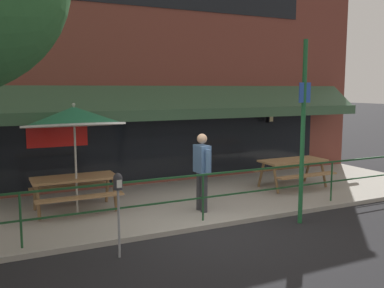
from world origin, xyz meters
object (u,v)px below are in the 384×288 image
(picnic_table_left, at_px, (75,184))
(pedestrian_walking, at_px, (202,168))
(patio_umbrella_left, at_px, (74,117))
(street_sign_pole, at_px, (303,131))
(parking_meter_near, at_px, (118,190))
(picnic_table_centre, at_px, (293,165))

(picnic_table_left, height_order, pedestrian_walking, pedestrian_walking)
(patio_umbrella_left, relative_size, street_sign_pole, 0.64)
(picnic_table_left, bearing_deg, parking_meter_near, -85.99)
(picnic_table_left, distance_m, picnic_table_centre, 5.74)
(picnic_table_centre, xyz_separation_m, patio_umbrella_left, (-5.74, 0.10, 1.47))
(picnic_table_centre, bearing_deg, street_sign_pole, -125.89)
(picnic_table_centre, relative_size, street_sign_pole, 0.48)
(patio_umbrella_left, xyz_separation_m, pedestrian_walking, (2.50, -1.00, -1.12))
(picnic_table_left, height_order, patio_umbrella_left, patio_umbrella_left)
(picnic_table_left, distance_m, patio_umbrella_left, 1.49)
(patio_umbrella_left, xyz_separation_m, parking_meter_near, (0.19, -2.51, -1.03))
(picnic_table_left, bearing_deg, picnic_table_centre, -3.01)
(picnic_table_centre, distance_m, patio_umbrella_left, 5.92)
(picnic_table_left, relative_size, parking_meter_near, 1.27)
(patio_umbrella_left, relative_size, parking_meter_near, 1.69)
(picnic_table_centre, bearing_deg, parking_meter_near, -156.54)
(parking_meter_near, distance_m, street_sign_pole, 3.98)
(street_sign_pole, bearing_deg, patio_umbrella_left, 149.82)
(picnic_table_left, bearing_deg, patio_umbrella_left, -90.00)
(picnic_table_centre, bearing_deg, pedestrian_walking, -164.38)
(picnic_table_left, xyz_separation_m, picnic_table_centre, (5.74, -0.30, 0.00))
(parking_meter_near, bearing_deg, pedestrian_walking, 33.02)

